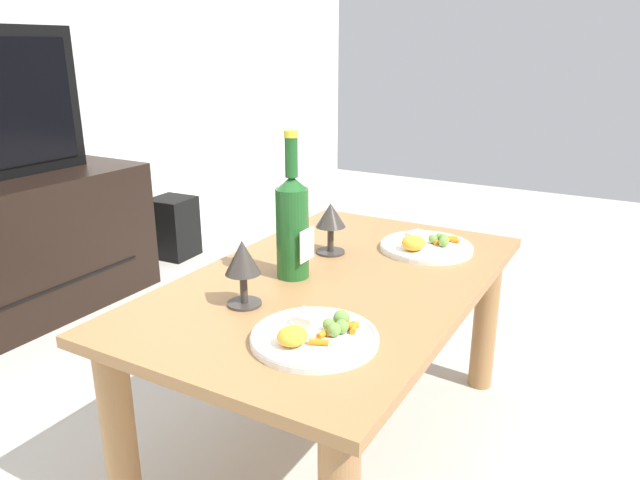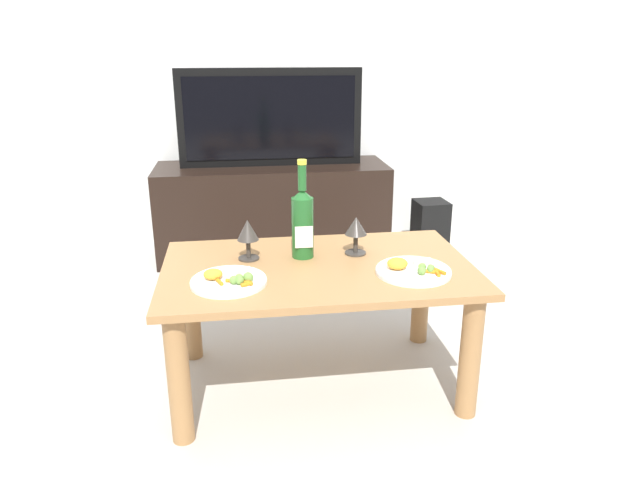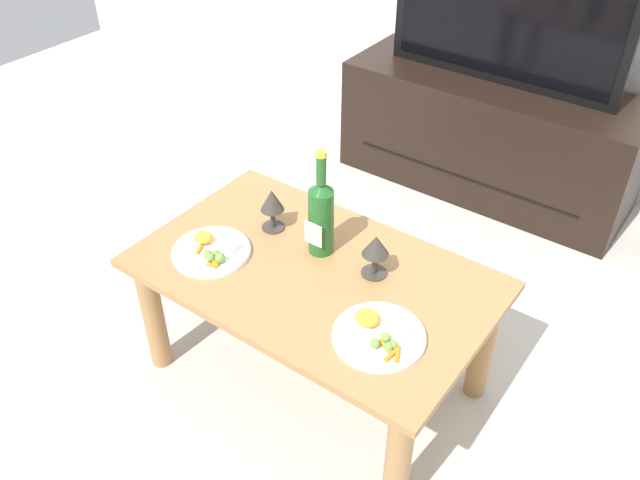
% 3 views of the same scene
% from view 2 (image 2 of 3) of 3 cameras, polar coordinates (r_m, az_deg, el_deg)
% --- Properties ---
extents(ground_plane, '(6.40, 6.40, 0.00)m').
position_cam_2_polar(ground_plane, '(2.19, -0.19, -13.95)').
color(ground_plane, '#B7B2A8').
extents(back_wall, '(6.40, 0.10, 2.60)m').
position_cam_2_polar(back_wall, '(3.58, -4.44, 20.65)').
color(back_wall, silver).
rests_on(back_wall, ground_plane).
extents(dining_table, '(1.06, 0.65, 0.46)m').
position_cam_2_polar(dining_table, '(2.01, -0.21, -4.93)').
color(dining_table, '#9E7042').
rests_on(dining_table, ground_plane).
extents(tv_stand, '(1.32, 0.46, 0.53)m').
position_cam_2_polar(tv_stand, '(3.37, -4.70, 2.99)').
color(tv_stand, black).
rests_on(tv_stand, ground_plane).
extents(tv_screen, '(1.02, 0.05, 0.54)m').
position_cam_2_polar(tv_screen, '(3.27, -4.95, 12.02)').
color(tv_screen, black).
rests_on(tv_screen, tv_stand).
extents(floor_speaker, '(0.20, 0.20, 0.30)m').
position_cam_2_polar(floor_speaker, '(3.55, 10.91, 1.51)').
color(floor_speaker, black).
rests_on(floor_speaker, ground_plane).
extents(wine_bottle, '(0.08, 0.08, 0.35)m').
position_cam_2_polar(wine_bottle, '(2.01, -1.75, 1.96)').
color(wine_bottle, '#1E5923').
rests_on(wine_bottle, dining_table).
extents(goblet_left, '(0.08, 0.08, 0.15)m').
position_cam_2_polar(goblet_left, '(2.01, -7.20, 0.74)').
color(goblet_left, '#38332D').
rests_on(goblet_left, dining_table).
extents(goblet_right, '(0.08, 0.08, 0.14)m').
position_cam_2_polar(goblet_right, '(2.05, 3.59, 1.14)').
color(goblet_right, '#38332D').
rests_on(goblet_right, dining_table).
extents(dinner_plate_left, '(0.24, 0.24, 0.05)m').
position_cam_2_polar(dinner_plate_left, '(1.84, -9.05, -3.97)').
color(dinner_plate_left, white).
rests_on(dinner_plate_left, dining_table).
extents(dinner_plate_right, '(0.25, 0.25, 0.05)m').
position_cam_2_polar(dinner_plate_right, '(1.93, 9.22, -2.94)').
color(dinner_plate_right, white).
rests_on(dinner_plate_right, dining_table).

